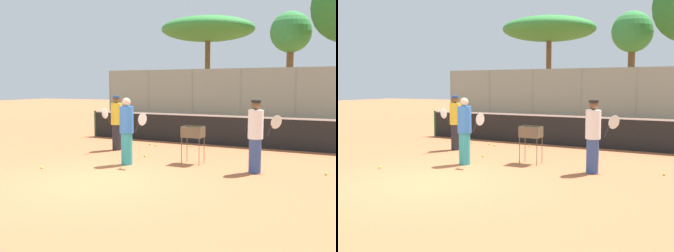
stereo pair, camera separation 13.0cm
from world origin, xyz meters
The scene contains 17 objects.
ground_plane centered at (0.00, 0.00, 0.00)m, with size 80.00×80.00×0.00m, color #B7663D.
tennis_net centered at (0.00, 6.32, 0.56)m, with size 9.65×0.10×1.07m.
back_fence centered at (0.00, 16.48, 1.57)m, with size 22.51×0.08×3.14m.
tree_0 centered at (0.24, 22.22, 5.68)m, with size 2.87×2.87×7.27m.
tree_2 centered at (-6.03, 22.30, 6.40)m, with size 7.22×7.22×7.33m.
player_white_outfit centered at (-0.42, 1.98, 0.92)m, with size 0.93×0.37×1.79m.
player_red_cap centered at (-2.02, 3.83, 0.92)m, with size 0.37×0.92×1.78m.
player_yellow_shirt centered at (2.89, 2.54, 0.92)m, with size 0.76×0.67×1.77m.
ball_cart centered at (1.09, 2.90, 0.78)m, with size 0.56×0.41×1.02m.
tennis_ball_0 centered at (-2.37, 5.35, 0.03)m, with size 0.07×0.07×0.07m, color #D1E54C.
tennis_ball_1 centered at (-0.57, 3.17, 0.03)m, with size 0.07×0.07×0.07m, color #D1E54C.
tennis_ball_2 centered at (-3.43, 5.97, 0.03)m, with size 0.07×0.07×0.07m, color #D1E54C.
tennis_ball_3 centered at (-1.61, 5.31, 0.03)m, with size 0.07×0.07×0.07m, color #D1E54C.
tennis_ball_4 centered at (4.46, 3.05, 0.03)m, with size 0.07×0.07×0.07m, color #D1E54C.
tennis_ball_5 centered at (-2.08, 0.54, 0.03)m, with size 0.07×0.07×0.07m, color #D1E54C.
tennis_ball_6 centered at (-1.27, 5.12, 0.03)m, with size 0.07×0.07×0.07m, color #D1E54C.
tennis_ball_7 centered at (-0.12, 5.52, 0.03)m, with size 0.07×0.07×0.07m, color #D1E54C.
Camera 1 is at (5.24, -6.78, 2.12)m, focal length 42.00 mm.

